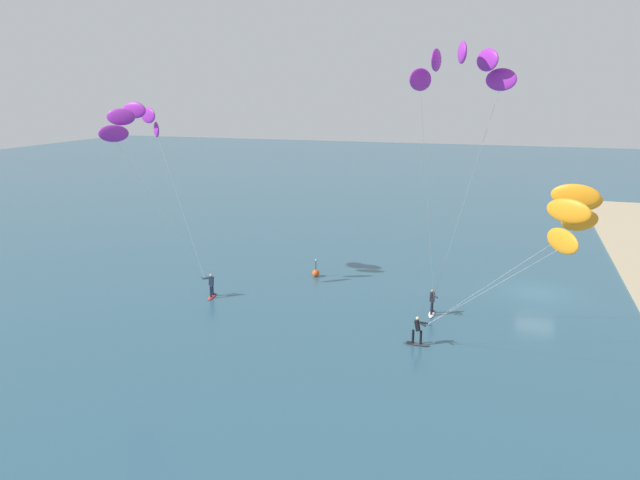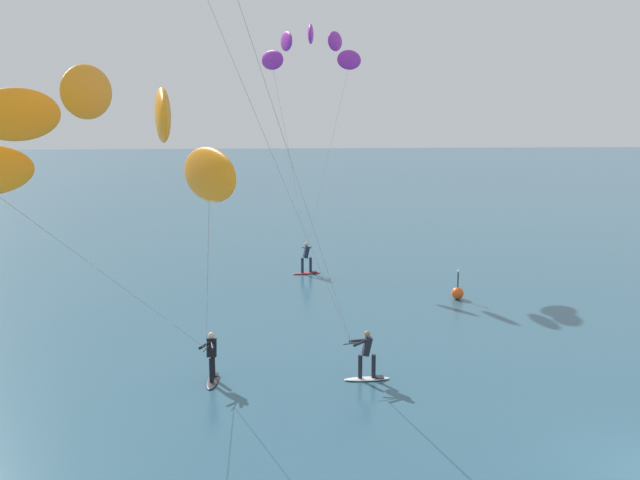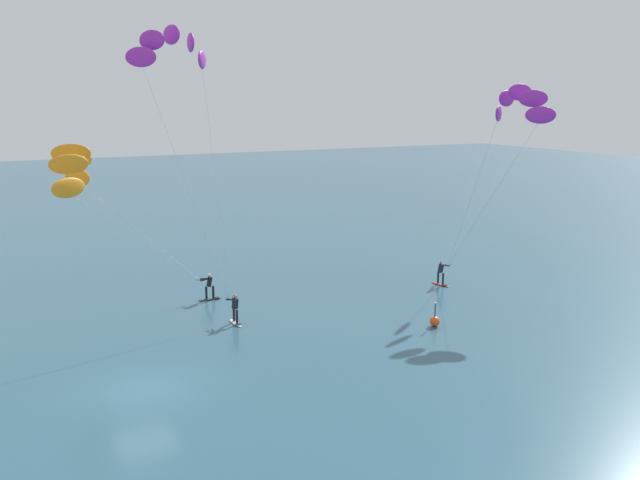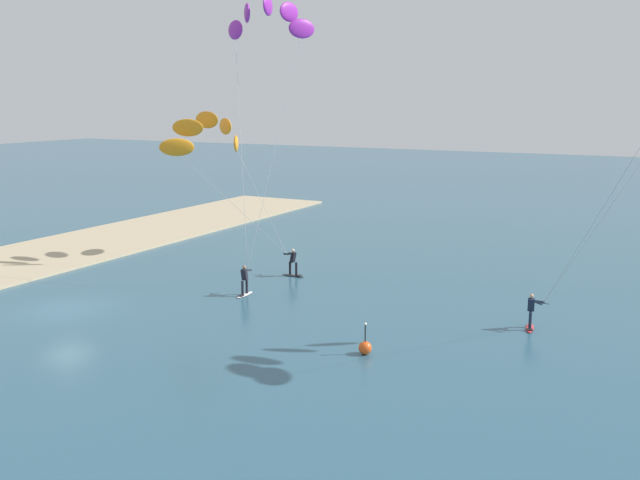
# 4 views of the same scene
# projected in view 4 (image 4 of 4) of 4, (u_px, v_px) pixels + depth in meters

# --- Properties ---
(ground_plane) EXTENTS (240.00, 240.00, 0.00)m
(ground_plane) POSITION_uv_depth(u_px,v_px,m) (66.00, 310.00, 36.51)
(ground_plane) COLOR #2D566B
(kitesurfer_nearshore) EXTENTS (6.61, 9.64, 9.72)m
(kitesurfer_nearshore) POSITION_uv_depth(u_px,v_px,m) (210.00, 137.00, 46.52)
(kitesurfer_nearshore) COLOR #333338
(kitesurfer_nearshore) RESTS_ON ground
(kitesurfer_far_out) EXTENTS (7.35, 5.20, 16.28)m
(kitesurfer_far_out) POSITION_uv_depth(u_px,v_px,m) (267.00, 28.00, 41.37)
(kitesurfer_far_out) COLOR white
(kitesurfer_far_out) RESTS_ON ground
(marker_buoy) EXTENTS (0.56, 0.56, 1.38)m
(marker_buoy) POSITION_uv_depth(u_px,v_px,m) (365.00, 347.00, 30.08)
(marker_buoy) COLOR #EA5119
(marker_buoy) RESTS_ON ground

